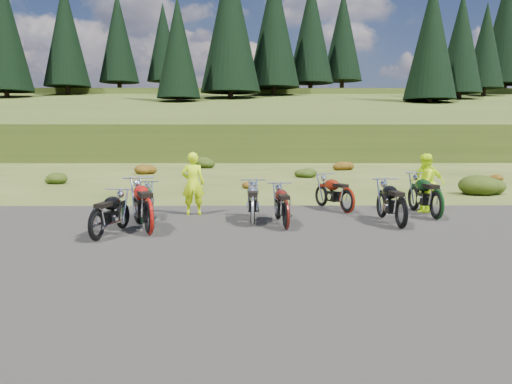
{
  "coord_description": "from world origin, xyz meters",
  "views": [
    {
      "loc": [
        -0.27,
        -11.11,
        2.19
      ],
      "look_at": [
        -0.16,
        0.64,
        0.84
      ],
      "focal_mm": 35.0,
      "sensor_mm": 36.0,
      "label": 1
    }
  ],
  "objects_px": {
    "motorcycle_7": "(436,221)",
    "motorcycle_0": "(97,242)",
    "motorcycle_3": "(253,227)",
    "person_middle": "(193,185)"
  },
  "relations": [
    {
      "from": "motorcycle_7",
      "to": "motorcycle_0",
      "type": "bearing_deg",
      "value": 103.5
    },
    {
      "from": "motorcycle_3",
      "to": "person_middle",
      "type": "bearing_deg",
      "value": 44.79
    },
    {
      "from": "motorcycle_0",
      "to": "person_middle",
      "type": "height_order",
      "value": "person_middle"
    },
    {
      "from": "motorcycle_0",
      "to": "person_middle",
      "type": "relative_size",
      "value": 1.11
    },
    {
      "from": "motorcycle_0",
      "to": "person_middle",
      "type": "distance_m",
      "value": 3.8
    },
    {
      "from": "motorcycle_0",
      "to": "motorcycle_3",
      "type": "relative_size",
      "value": 0.95
    },
    {
      "from": "motorcycle_3",
      "to": "person_middle",
      "type": "xyz_separation_m",
      "value": [
        -1.6,
        1.64,
        0.85
      ]
    },
    {
      "from": "motorcycle_3",
      "to": "person_middle",
      "type": "distance_m",
      "value": 2.45
    },
    {
      "from": "motorcycle_0",
      "to": "person_middle",
      "type": "bearing_deg",
      "value": -15.33
    },
    {
      "from": "person_middle",
      "to": "motorcycle_3",
      "type": "bearing_deg",
      "value": 134.7
    }
  ]
}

